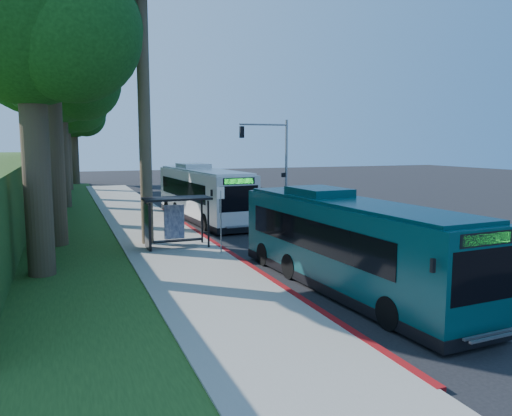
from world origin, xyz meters
name	(u,v)px	position (x,y,z in m)	size (l,w,h in m)	color
ground	(283,230)	(0.00, 0.00, 0.00)	(140.00, 140.00, 0.00)	black
sidewalk	(160,238)	(-7.30, 0.00, 0.06)	(4.50, 70.00, 0.12)	gray
red_curb	(223,249)	(-5.00, -4.00, 0.07)	(0.25, 30.00, 0.13)	maroon
grass_verge	(49,230)	(-13.00, 5.00, 0.03)	(8.00, 70.00, 0.06)	#234719
bus_shelter	(171,213)	(-7.26, -2.86, 1.81)	(3.20, 1.51, 2.55)	black
stop_sign_pole	(221,211)	(-5.40, -5.00, 2.08)	(0.35, 0.06, 3.17)	gray
traffic_signal_pole	(275,152)	(3.78, 10.00, 4.42)	(4.10, 0.30, 7.00)	gray
tree_0	(47,15)	(-12.40, -0.02, 11.20)	(8.40, 8.00, 15.70)	#382B1E
tree_1	(32,19)	(-13.37, 7.98, 12.73)	(10.50, 10.00, 18.26)	#382B1E
tree_2	(60,74)	(-11.89, 15.98, 10.48)	(8.82, 8.40, 15.12)	#382B1E
tree_3	(36,67)	(-13.88, 23.98, 11.98)	(10.08, 9.60, 17.28)	#382B1E
tree_4	(65,100)	(-11.40, 31.98, 9.73)	(8.40, 8.00, 14.14)	#382B1E
tree_5	(74,112)	(-10.41, 39.99, 8.96)	(7.35, 7.00, 12.86)	#382B1E
tree_6	(31,18)	(-12.91, -6.01, 9.71)	(7.56, 7.20, 13.74)	#382B1E
white_bus	(203,193)	(-3.35, 5.73, 1.82)	(3.42, 12.64, 3.73)	silver
teal_bus	(345,242)	(-2.92, -11.75, 1.69)	(3.13, 11.76, 3.47)	#0A373B
pickup	(243,200)	(0.98, 9.73, 0.73)	(2.41, 5.22, 1.45)	white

